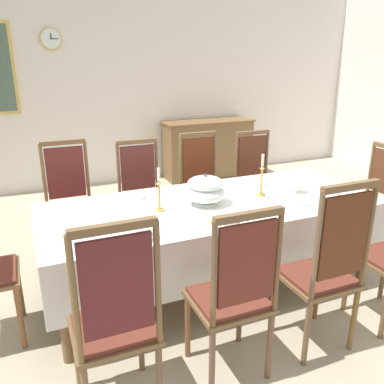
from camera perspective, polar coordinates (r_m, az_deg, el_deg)
The scene contains 22 objects.
ground at distance 3.71m, azimuth 1.16°, elevation -11.78°, with size 8.24×6.11×0.04m, color #B4AA8F.
back_wall at distance 6.15m, azimuth -11.02°, elevation 15.46°, with size 8.24×0.08×3.07m, color silver.
dining_table at distance 3.20m, azimuth 2.96°, elevation -2.80°, with size 2.65×1.07×0.76m.
tablecloth at distance 3.22m, azimuth 2.95°, elevation -3.51°, with size 2.67×1.09×0.43m.
chair_south_a at distance 2.17m, azimuth -10.91°, elevation -17.44°, with size 0.44×0.42×1.18m.
chair_north_a at distance 3.84m, azimuth -17.02°, elevation -1.47°, with size 0.44×0.42×1.15m.
chair_south_b at distance 2.38m, azimuth 6.04°, elevation -14.07°, with size 0.44×0.42×1.13m.
chair_north_b at distance 3.96m, azimuth -7.08°, elevation -0.39°, with size 0.44×0.42×1.10m.
chair_south_c at distance 2.70m, azimuth 18.50°, elevation -10.12°, with size 0.44×0.42×1.20m.
chair_north_c at distance 4.17m, azimuth 1.52°, elevation 0.87°, with size 0.44×0.42×1.12m.
chair_north_d at distance 4.47m, azimuth 9.23°, elevation 1.75°, with size 0.44×0.42×1.09m.
chair_head_east at distance 4.25m, azimuth 24.42°, elevation -0.76°, with size 0.42×0.44×1.07m.
soup_tureen at distance 3.11m, azimuth 1.94°, elevation 0.34°, with size 0.32×0.32×0.25m.
candlestick_west at distance 2.97m, azimuth -4.71°, elevation -0.32°, with size 0.07×0.07×0.33m.
candlestick_east at distance 3.34m, azimuth 9.91°, elevation 1.80°, with size 0.07×0.07×0.35m.
bowl_near_left at distance 2.58m, azimuth -6.35°, elevation -6.20°, with size 0.14×0.14×0.03m.
bowl_near_right at distance 2.82m, azimuth 4.93°, elevation -3.90°, with size 0.17×0.17×0.03m.
bowl_far_left at distance 3.30m, azimuth -8.26°, elevation -0.47°, with size 0.17×0.17×0.04m.
spoon_primary at distance 2.59m, azimuth -8.64°, elevation -6.57°, with size 0.03×0.18×0.01m.
spoon_secondary at distance 2.80m, azimuth 2.70°, elevation -4.32°, with size 0.06×0.17×0.01m.
sideboard at distance 6.44m, azimuth 2.27°, elevation 6.19°, with size 1.44×0.48×0.90m.
mounted_clock at distance 5.95m, azimuth -19.49°, elevation 19.91°, with size 0.28×0.06×0.28m.
Camera 1 is at (-1.31, -2.90, 1.87)m, focal length 37.37 mm.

